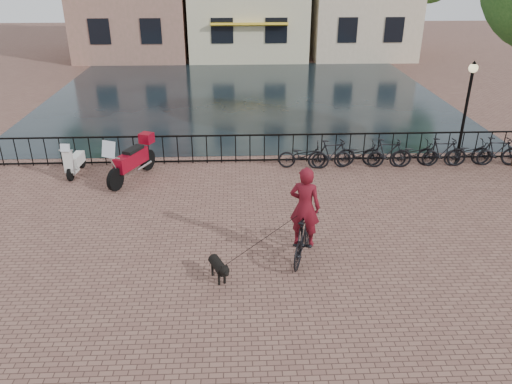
{
  "coord_description": "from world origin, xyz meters",
  "views": [
    {
      "loc": [
        -0.47,
        -8.29,
        6.54
      ],
      "look_at": [
        0.0,
        3.0,
        1.2
      ],
      "focal_mm": 35.0,
      "sensor_mm": 36.0,
      "label": 1
    }
  ],
  "objects_px": {
    "cyclist": "(304,219)",
    "lamp_post": "(468,96)",
    "dog": "(218,268)",
    "scooter": "(74,156)",
    "motorcycle": "(131,155)"
  },
  "relations": [
    {
      "from": "scooter",
      "to": "cyclist",
      "type": "bearing_deg",
      "value": -34.33
    },
    {
      "from": "dog",
      "to": "scooter",
      "type": "distance_m",
      "value": 7.9
    },
    {
      "from": "lamp_post",
      "to": "scooter",
      "type": "relative_size",
      "value": 2.44
    },
    {
      "from": "lamp_post",
      "to": "motorcycle",
      "type": "xyz_separation_m",
      "value": [
        -11.03,
        -0.93,
        -1.55
      ]
    },
    {
      "from": "dog",
      "to": "lamp_post",
      "type": "bearing_deg",
      "value": 15.75
    },
    {
      "from": "cyclist",
      "to": "lamp_post",
      "type": "bearing_deg",
      "value": -117.43
    },
    {
      "from": "cyclist",
      "to": "motorcycle",
      "type": "height_order",
      "value": "cyclist"
    },
    {
      "from": "motorcycle",
      "to": "dog",
      "type": "bearing_deg",
      "value": -38.38
    },
    {
      "from": "dog",
      "to": "scooter",
      "type": "bearing_deg",
      "value": 104.68
    },
    {
      "from": "cyclist",
      "to": "dog",
      "type": "distance_m",
      "value": 2.28
    },
    {
      "from": "lamp_post",
      "to": "scooter",
      "type": "xyz_separation_m",
      "value": [
        -12.98,
        -0.38,
        -1.73
      ]
    },
    {
      "from": "dog",
      "to": "motorcycle",
      "type": "xyz_separation_m",
      "value": [
        -2.91,
        5.67,
        0.54
      ]
    },
    {
      "from": "lamp_post",
      "to": "motorcycle",
      "type": "distance_m",
      "value": 11.18
    },
    {
      "from": "lamp_post",
      "to": "dog",
      "type": "height_order",
      "value": "lamp_post"
    },
    {
      "from": "lamp_post",
      "to": "cyclist",
      "type": "bearing_deg",
      "value": -136.73
    }
  ]
}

